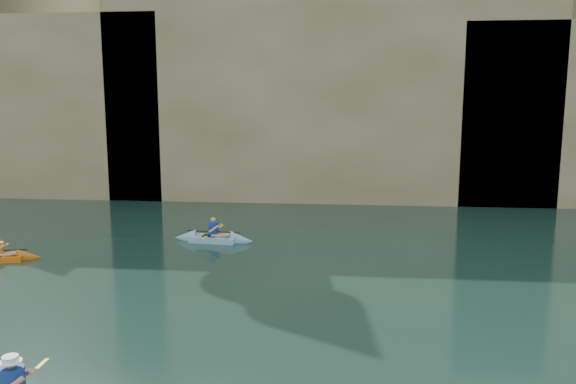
# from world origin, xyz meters

# --- Properties ---
(cliff) EXTENTS (70.00, 16.00, 12.00)m
(cliff) POSITION_xyz_m (0.00, 30.00, 6.00)
(cliff) COLOR tan
(cliff) RESTS_ON ground
(cliff_slab_center) EXTENTS (24.00, 2.40, 11.40)m
(cliff_slab_center) POSITION_xyz_m (2.00, 22.60, 5.70)
(cliff_slab_center) COLOR tan
(cliff_slab_center) RESTS_ON ground
(sea_cave_center) EXTENTS (3.50, 1.00, 3.20)m
(sea_cave_center) POSITION_xyz_m (-4.00, 21.95, 1.60)
(sea_cave_center) COLOR black
(sea_cave_center) RESTS_ON ground
(sea_cave_east) EXTENTS (5.00, 1.00, 4.50)m
(sea_cave_east) POSITION_xyz_m (10.00, 21.95, 2.25)
(sea_cave_east) COLOR black
(sea_cave_east) RESTS_ON ground
(kayaker_ltblue_mid) EXTENTS (3.27, 2.41, 1.23)m
(kayaker_ltblue_mid) POSITION_xyz_m (-2.06, 12.80, 0.15)
(kayaker_ltblue_mid) COLOR #7BB1CF
(kayaker_ltblue_mid) RESTS_ON ground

